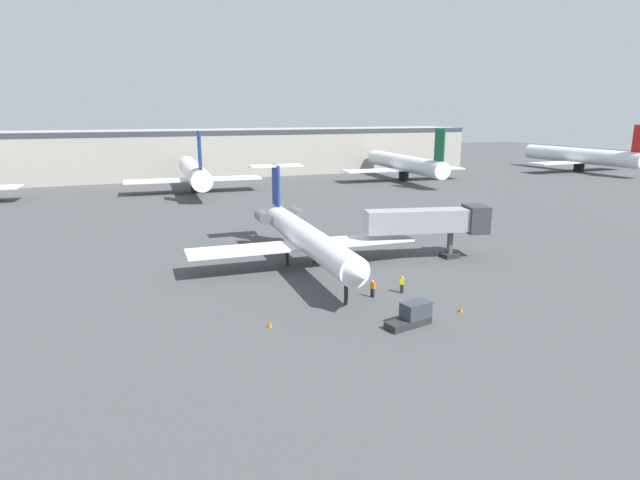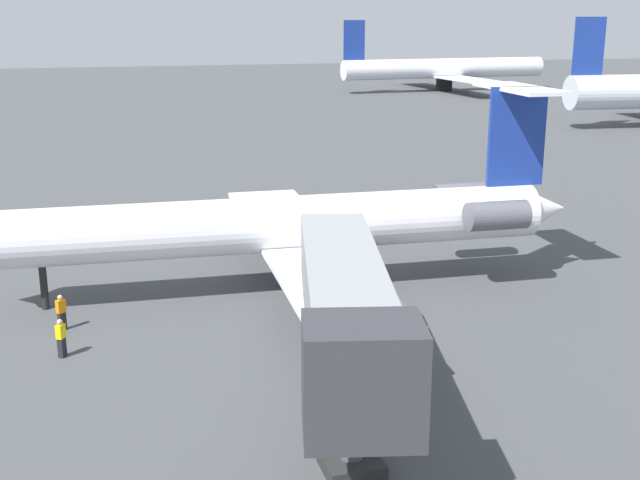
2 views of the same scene
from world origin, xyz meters
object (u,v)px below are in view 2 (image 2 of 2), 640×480
ground_crew_loader (61,312)px  parked_airliner_west_end (444,69)px  jet_bridge (348,315)px  regional_jet (298,222)px  ground_crew_marshaller (61,338)px  traffic_cone_mid (7,262)px

ground_crew_loader → parked_airliner_west_end: (-107.17, 66.49, 3.26)m
parked_airliner_west_end → jet_bridge: bearing=-25.4°
regional_jet → ground_crew_marshaller: 13.33m
ground_crew_marshaller → traffic_cone_mid: (-14.10, -3.35, -0.58)m
regional_jet → traffic_cone_mid: bearing=-119.0°
jet_bridge → ground_crew_marshaller: bearing=-136.0°
jet_bridge → ground_crew_marshaller: jet_bridge is taller
regional_jet → traffic_cone_mid: 17.55m
traffic_cone_mid → parked_airliner_west_end: parked_airliner_west_end is taller
regional_jet → ground_crew_loader: size_ratio=18.79×
ground_crew_loader → parked_airliner_west_end: 126.17m
ground_crew_loader → jet_bridge: bearing=36.3°
jet_bridge → ground_crew_marshaller: size_ratio=8.74×
ground_crew_marshaller → regional_jet: bearing=116.1°
parked_airliner_west_end → traffic_cone_mid: bearing=-35.9°
jet_bridge → parked_airliner_west_end: 132.97m
ground_crew_marshaller → parked_airliner_west_end: (-110.35, 66.42, 3.26)m
ground_crew_marshaller → parked_airliner_west_end: parked_airliner_west_end is taller
regional_jet → traffic_cone_mid: (-8.36, -15.05, -3.37)m
jet_bridge → ground_crew_loader: jet_bridge is taller
jet_bridge → parked_airliner_west_end: bearing=154.6°
regional_jet → parked_airliner_west_end: parked_airliner_west_end is taller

